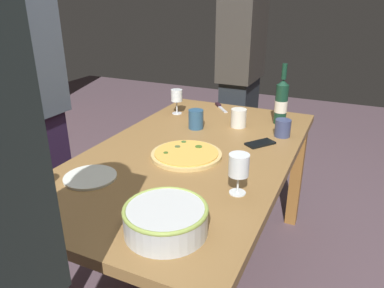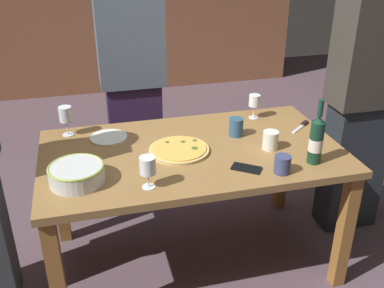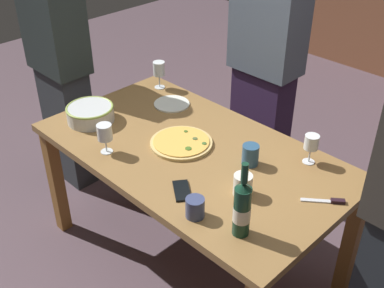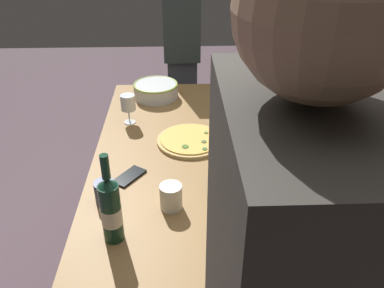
# 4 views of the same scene
# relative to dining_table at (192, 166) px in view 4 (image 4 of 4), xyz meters

# --- Properties ---
(ground_plane) EXTENTS (8.00, 8.00, 0.00)m
(ground_plane) POSITION_rel_dining_table_xyz_m (0.00, 0.00, -0.66)
(ground_plane) COLOR #58454D
(dining_table) EXTENTS (1.60, 0.90, 0.75)m
(dining_table) POSITION_rel_dining_table_xyz_m (0.00, 0.00, 0.00)
(dining_table) COLOR olive
(dining_table) RESTS_ON ground
(pizza) EXTENTS (0.32, 0.32, 0.03)m
(pizza) POSITION_rel_dining_table_xyz_m (-0.07, -0.01, 0.10)
(pizza) COLOR tan
(pizza) RESTS_ON dining_table
(serving_bowl) EXTENTS (0.26, 0.26, 0.09)m
(serving_bowl) POSITION_rel_dining_table_xyz_m (-0.60, -0.19, 0.14)
(serving_bowl) COLOR silver
(serving_bowl) RESTS_ON dining_table
(wine_bottle) EXTENTS (0.07, 0.07, 0.34)m
(wine_bottle) POSITION_rel_dining_table_xyz_m (0.56, -0.29, 0.22)
(wine_bottle) COLOR #143927
(wine_bottle) RESTS_ON dining_table
(wine_glass_near_pizza) EXTENTS (0.08, 0.08, 0.16)m
(wine_glass_near_pizza) POSITION_rel_dining_table_xyz_m (-0.29, -0.32, 0.20)
(wine_glass_near_pizza) COLOR white
(wine_glass_near_pizza) RESTS_ON dining_table
(wine_glass_by_bottle) EXTENTS (0.07, 0.07, 0.17)m
(wine_glass_by_bottle) POSITION_rel_dining_table_xyz_m (-0.64, 0.35, 0.21)
(wine_glass_by_bottle) COLOR white
(wine_glass_by_bottle) RESTS_ON dining_table
(wine_glass_far_left) EXTENTS (0.07, 0.07, 0.15)m
(wine_glass_far_left) POSITION_rel_dining_table_xyz_m (0.48, 0.32, 0.20)
(wine_glass_far_left) COLOR white
(wine_glass_far_left) RESTS_ON dining_table
(cup_amber) EXTENTS (0.08, 0.08, 0.10)m
(cup_amber) POSITION_rel_dining_table_xyz_m (0.41, -0.09, 0.14)
(cup_amber) COLOR silver
(cup_amber) RESTS_ON dining_table
(cup_ceramic) EXTENTS (0.08, 0.08, 0.10)m
(cup_ceramic) POSITION_rel_dining_table_xyz_m (0.29, 0.11, 0.15)
(cup_ceramic) COLOR #2C5275
(cup_ceramic) RESTS_ON dining_table
(cup_spare) EXTENTS (0.08, 0.08, 0.09)m
(cup_spare) POSITION_rel_dining_table_xyz_m (0.36, -0.35, 0.14)
(cup_spare) COLOR #39436B
(cup_spare) RESTS_ON dining_table
(side_plate) EXTENTS (0.21, 0.21, 0.01)m
(side_plate) POSITION_rel_dining_table_xyz_m (-0.42, 0.25, 0.10)
(side_plate) COLOR white
(side_plate) RESTS_ON dining_table
(cell_phone) EXTENTS (0.16, 0.14, 0.01)m
(cell_phone) POSITION_rel_dining_table_xyz_m (0.21, -0.27, 0.10)
(cell_phone) COLOR black
(cell_phone) RESTS_ON dining_table
(pizza_knife) EXTENTS (0.16, 0.14, 0.02)m
(pizza_knife) POSITION_rel_dining_table_xyz_m (0.71, 0.13, 0.10)
(pizza_knife) COLOR silver
(pizza_knife) RESTS_ON dining_table
(person_guest_left) EXTENTS (0.43, 0.24, 1.73)m
(person_guest_left) POSITION_rel_dining_table_xyz_m (-0.20, 0.84, 0.23)
(person_guest_left) COLOR #301E3E
(person_guest_left) RESTS_ON ground
(person_guest_right) EXTENTS (0.40, 0.24, 1.69)m
(person_guest_right) POSITION_rel_dining_table_xyz_m (-1.16, -0.03, 0.20)
(person_guest_right) COLOR #2F353A
(person_guest_right) RESTS_ON ground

